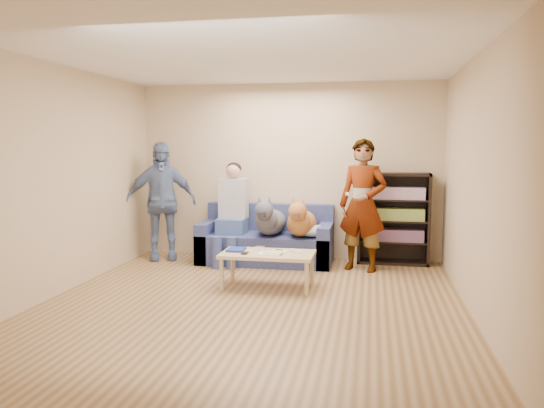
% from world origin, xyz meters
% --- Properties ---
extents(ground, '(5.00, 5.00, 0.00)m').
position_xyz_m(ground, '(0.00, 0.00, 0.00)').
color(ground, brown).
rests_on(ground, ground).
extents(ceiling, '(5.00, 5.00, 0.00)m').
position_xyz_m(ceiling, '(0.00, 0.00, 2.60)').
color(ceiling, white).
rests_on(ceiling, ground).
extents(wall_back, '(4.50, 0.00, 4.50)m').
position_xyz_m(wall_back, '(0.00, 2.50, 1.30)').
color(wall_back, tan).
rests_on(wall_back, ground).
extents(wall_front, '(4.50, 0.00, 4.50)m').
position_xyz_m(wall_front, '(0.00, -2.50, 1.30)').
color(wall_front, tan).
rests_on(wall_front, ground).
extents(wall_left, '(0.00, 5.00, 5.00)m').
position_xyz_m(wall_left, '(-2.25, 0.00, 1.30)').
color(wall_left, tan).
rests_on(wall_left, ground).
extents(wall_right, '(0.00, 5.00, 5.00)m').
position_xyz_m(wall_right, '(2.25, 0.00, 1.30)').
color(wall_right, tan).
rests_on(wall_right, ground).
extents(blanket, '(0.47, 0.39, 0.16)m').
position_xyz_m(blanket, '(0.45, 1.89, 0.51)').
color(blanket, '#BDBCC2').
rests_on(blanket, sofa).
extents(person_standing_right, '(0.75, 0.60, 1.78)m').
position_xyz_m(person_standing_right, '(1.12, 1.83, 0.89)').
color(person_standing_right, gray).
rests_on(person_standing_right, ground).
extents(person_standing_left, '(1.10, 0.79, 1.74)m').
position_xyz_m(person_standing_left, '(-1.81, 1.98, 0.87)').
color(person_standing_left, '#6A83AA').
rests_on(person_standing_left, ground).
extents(held_controller, '(0.05, 0.12, 0.03)m').
position_xyz_m(held_controller, '(0.92, 1.63, 1.06)').
color(held_controller, white).
rests_on(held_controller, person_standing_right).
extents(notebook_blue, '(0.20, 0.26, 0.03)m').
position_xyz_m(notebook_blue, '(-0.36, 0.78, 0.43)').
color(notebook_blue, navy).
rests_on(notebook_blue, coffee_table).
extents(papers, '(0.26, 0.20, 0.02)m').
position_xyz_m(papers, '(0.09, 0.63, 0.43)').
color(papers, white).
rests_on(papers, coffee_table).
extents(magazine, '(0.22, 0.17, 0.01)m').
position_xyz_m(magazine, '(0.12, 0.65, 0.44)').
color(magazine, beige).
rests_on(magazine, coffee_table).
extents(camera_silver, '(0.11, 0.06, 0.05)m').
position_xyz_m(camera_silver, '(-0.08, 0.85, 0.45)').
color(camera_silver, silver).
rests_on(camera_silver, coffee_table).
extents(controller_a, '(0.04, 0.13, 0.03)m').
position_xyz_m(controller_a, '(0.32, 0.83, 0.43)').
color(controller_a, silver).
rests_on(controller_a, coffee_table).
extents(controller_b, '(0.09, 0.06, 0.03)m').
position_xyz_m(controller_b, '(0.40, 0.75, 0.43)').
color(controller_b, white).
rests_on(controller_b, coffee_table).
extents(headphone_cup_a, '(0.07, 0.07, 0.02)m').
position_xyz_m(headphone_cup_a, '(0.24, 0.71, 0.43)').
color(headphone_cup_a, white).
rests_on(headphone_cup_a, coffee_table).
extents(headphone_cup_b, '(0.07, 0.07, 0.02)m').
position_xyz_m(headphone_cup_b, '(0.24, 0.79, 0.43)').
color(headphone_cup_b, white).
rests_on(headphone_cup_b, coffee_table).
extents(pen_orange, '(0.13, 0.06, 0.01)m').
position_xyz_m(pen_orange, '(0.02, 0.57, 0.42)').
color(pen_orange, '#D45D1D').
rests_on(pen_orange, coffee_table).
extents(pen_black, '(0.13, 0.08, 0.01)m').
position_xyz_m(pen_black, '(0.16, 0.91, 0.42)').
color(pen_black, black).
rests_on(pen_black, coffee_table).
extents(wallet, '(0.07, 0.12, 0.02)m').
position_xyz_m(wallet, '(-0.21, 0.61, 0.43)').
color(wallet, black).
rests_on(wallet, coffee_table).
extents(sofa, '(1.90, 0.85, 0.82)m').
position_xyz_m(sofa, '(-0.25, 2.10, 0.28)').
color(sofa, '#515B93').
rests_on(sofa, ground).
extents(person_seated, '(0.40, 0.73, 1.47)m').
position_xyz_m(person_seated, '(-0.73, 1.97, 0.77)').
color(person_seated, '#446296').
rests_on(person_seated, sofa).
extents(dog_gray, '(0.41, 1.25, 0.59)m').
position_xyz_m(dog_gray, '(-0.17, 1.90, 0.64)').
color(dog_gray, '#484A52').
rests_on(dog_gray, sofa).
extents(dog_tan, '(0.40, 1.16, 0.59)m').
position_xyz_m(dog_tan, '(0.28, 1.88, 0.63)').
color(dog_tan, '#A86033').
rests_on(dog_tan, sofa).
extents(coffee_table, '(1.10, 0.60, 0.42)m').
position_xyz_m(coffee_table, '(0.04, 0.73, 0.37)').
color(coffee_table, '#D5AF83').
rests_on(coffee_table, ground).
extents(bookshelf, '(1.00, 0.34, 1.30)m').
position_xyz_m(bookshelf, '(1.55, 2.33, 0.68)').
color(bookshelf, black).
rests_on(bookshelf, ground).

